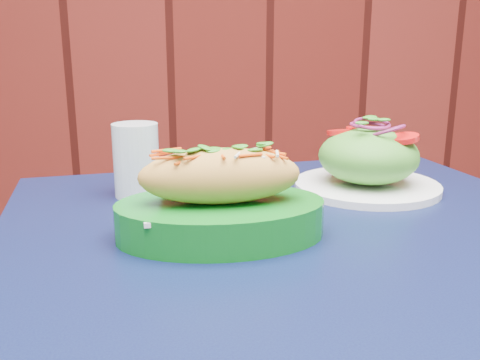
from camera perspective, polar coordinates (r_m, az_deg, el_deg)
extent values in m
cube|color=black|center=(0.70, 7.64, -6.91)|extent=(0.91, 0.91, 0.03)
cylinder|color=black|center=(1.27, 15.57, -15.73)|extent=(0.04, 0.04, 0.72)
cube|color=white|center=(0.67, -2.10, -2.66)|extent=(0.21, 0.14, 0.01)
ellipsoid|color=gold|center=(0.66, -2.13, 0.45)|extent=(0.21, 0.09, 0.07)
cylinder|color=white|center=(0.91, 13.35, -0.62)|extent=(0.24, 0.24, 0.01)
ellipsoid|color=#4C992D|center=(0.90, 13.54, 2.49)|extent=(0.16, 0.16, 0.09)
cylinder|color=red|center=(0.88, 17.07, 4.60)|extent=(0.05, 0.05, 0.01)
cylinder|color=red|center=(0.91, 10.75, 5.34)|extent=(0.05, 0.05, 0.01)
cylinder|color=red|center=(0.94, 12.70, 5.50)|extent=(0.05, 0.05, 0.01)
torus|color=#7C1B54|center=(0.89, 13.73, 5.62)|extent=(0.06, 0.06, 0.01)
torus|color=#7C1B54|center=(0.89, 13.74, 5.87)|extent=(0.06, 0.06, 0.01)
torus|color=#7C1B54|center=(0.89, 13.76, 6.12)|extent=(0.06, 0.06, 0.01)
cylinder|color=silver|center=(0.86, -11.01, 2.09)|extent=(0.07, 0.07, 0.12)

